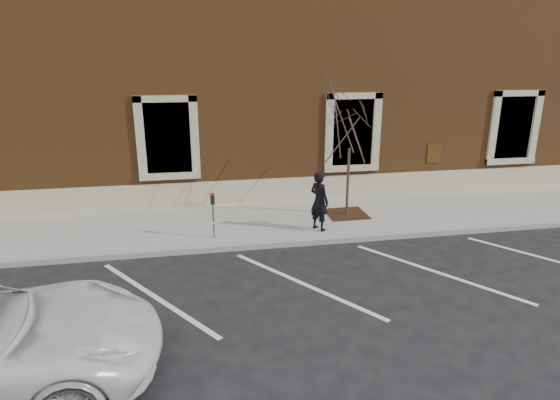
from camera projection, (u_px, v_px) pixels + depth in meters
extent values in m
plane|color=#28282B|center=(284.00, 246.00, 12.44)|extent=(120.00, 120.00, 0.00)
cube|color=#B2AEA7|center=(273.00, 221.00, 14.06)|extent=(40.00, 3.50, 0.15)
cube|color=#9E9E99|center=(284.00, 244.00, 12.37)|extent=(40.00, 0.12, 0.15)
cube|color=brown|center=(247.00, 78.00, 18.54)|extent=(40.00, 8.50, 8.00)
cube|color=#B8AF8D|center=(264.00, 190.00, 15.59)|extent=(40.00, 0.06, 0.80)
cube|color=black|center=(168.00, 137.00, 14.63)|extent=(1.40, 0.30, 2.20)
cube|color=#B8AF8D|center=(171.00, 176.00, 14.83)|extent=(1.90, 0.20, 0.20)
cube|color=black|center=(351.00, 132.00, 15.68)|extent=(1.40, 0.30, 2.20)
cube|color=#B8AF8D|center=(351.00, 168.00, 15.88)|extent=(1.90, 0.20, 0.20)
cube|color=black|center=(511.00, 127.00, 16.74)|extent=(1.40, 0.30, 2.20)
cube|color=#B8AF8D|center=(509.00, 161.00, 16.93)|extent=(1.90, 0.20, 0.20)
imported|color=black|center=(319.00, 201.00, 12.97)|extent=(0.67, 0.73, 1.68)
cylinder|color=#595B60|center=(213.00, 221.00, 12.47)|extent=(0.04, 0.04, 0.95)
cube|color=black|center=(213.00, 200.00, 12.30)|extent=(0.11, 0.09, 0.25)
cube|color=red|center=(212.00, 194.00, 12.25)|extent=(0.10, 0.08, 0.06)
cube|color=white|center=(214.00, 223.00, 12.44)|extent=(0.05, 0.00, 0.07)
cube|color=#392212|center=(346.00, 214.00, 14.47)|extent=(1.19, 1.19, 0.03)
cylinder|color=#412E27|center=(348.00, 182.00, 14.17)|extent=(0.08, 0.08, 2.07)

